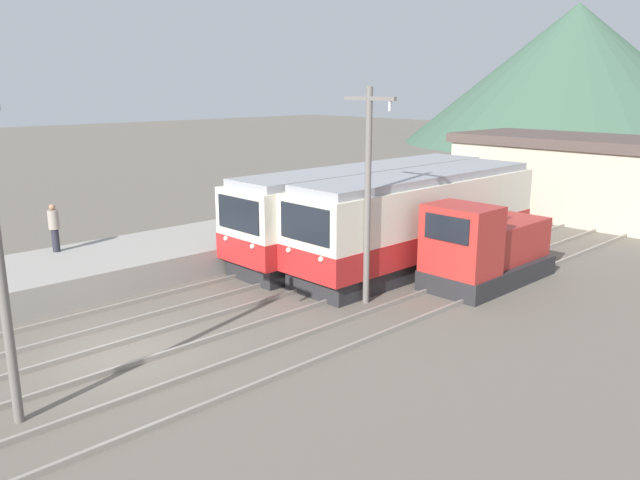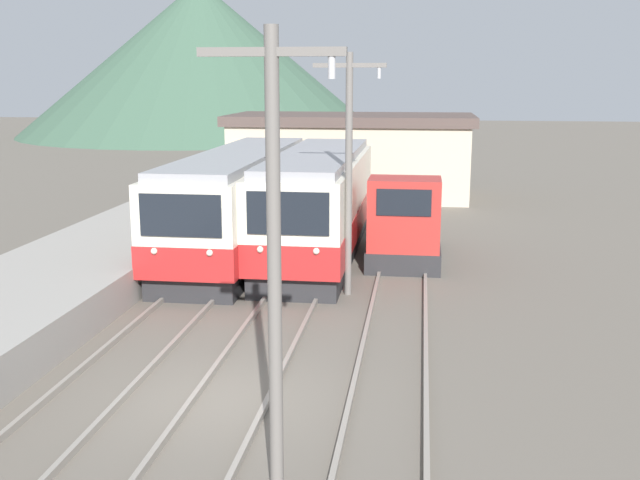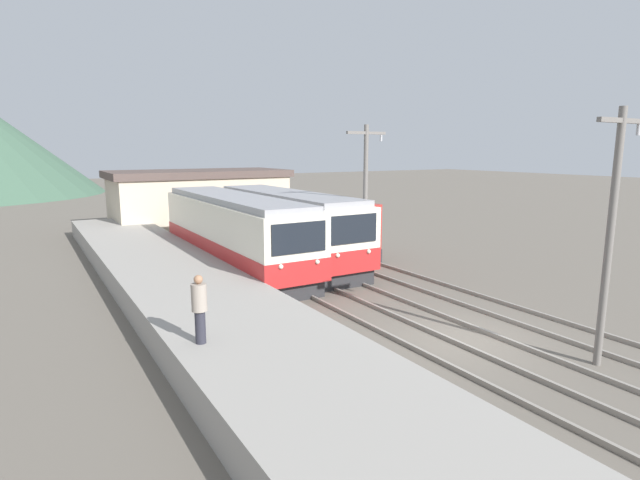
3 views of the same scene
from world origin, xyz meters
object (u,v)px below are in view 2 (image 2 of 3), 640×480
Objects in this scene: commuter_train_left at (240,206)px; catenary_mast_mid at (349,166)px; commuter_train_center at (318,208)px; shunting_locomotive at (405,225)px; catenary_mast_near at (275,253)px.

catenary_mast_mid is at bearing -47.90° from commuter_train_left.
commuter_train_center is 2.23× the size of shunting_locomotive.
shunting_locomotive is at bearing -2.32° from commuter_train_center.
shunting_locomotive is (3.00, -0.12, -0.48)m from commuter_train_center.
shunting_locomotive is at bearing 84.39° from catenary_mast_near.
commuter_train_center is 15.51m from catenary_mast_near.
catenary_mast_mid is (0.00, 10.68, 0.00)m from catenary_mast_near.
commuter_train_center reaches higher than commuter_train_left.
commuter_train_center is 3.04m from shunting_locomotive.
commuter_train_left is 5.82m from shunting_locomotive.
catenary_mast_mid is at bearing -108.34° from shunting_locomotive.
commuter_train_left is at bearing 177.00° from commuter_train_center.
catenary_mast_near and catenary_mast_mid have the same top height.
catenary_mast_mid reaches higher than shunting_locomotive.
commuter_train_left is at bearing 132.10° from catenary_mast_mid.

